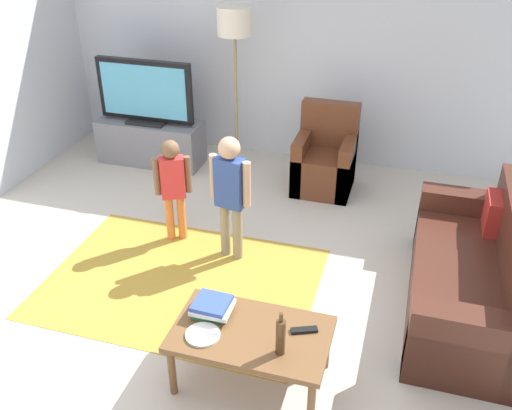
{
  "coord_description": "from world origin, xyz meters",
  "views": [
    {
      "loc": [
        1.1,
        -3.1,
        2.91
      ],
      "look_at": [
        0.0,
        0.6,
        0.65
      ],
      "focal_mm": 39.59,
      "sensor_mm": 36.0,
      "label": 1
    }
  ],
  "objects_px": {
    "coffee_table": "(251,337)",
    "book_stack": "(212,307)",
    "bottle": "(281,336)",
    "plate": "(203,335)",
    "child_near_tv": "(173,182)",
    "armchair": "(325,162)",
    "child_center": "(230,188)",
    "tv_remote": "(304,330)",
    "tv": "(145,92)",
    "floor_lamp": "(235,31)",
    "tv_stand": "(151,142)",
    "couch": "(479,280)"
  },
  "relations": [
    {
      "from": "armchair",
      "to": "child_center",
      "type": "xyz_separation_m",
      "value": [
        -0.54,
        -1.5,
        0.38
      ]
    },
    {
      "from": "armchair",
      "to": "child_center",
      "type": "distance_m",
      "value": 1.64
    },
    {
      "from": "book_stack",
      "to": "tv",
      "type": "bearing_deg",
      "value": 123.21
    },
    {
      "from": "book_stack",
      "to": "bottle",
      "type": "distance_m",
      "value": 0.56
    },
    {
      "from": "couch",
      "to": "child_near_tv",
      "type": "distance_m",
      "value": 2.62
    },
    {
      "from": "tv_stand",
      "to": "plate",
      "type": "height_order",
      "value": "tv_stand"
    },
    {
      "from": "child_near_tv",
      "to": "tv_stand",
      "type": "bearing_deg",
      "value": 123.22
    },
    {
      "from": "tv_remote",
      "to": "plate",
      "type": "height_order",
      "value": "plate"
    },
    {
      "from": "coffee_table",
      "to": "armchair",
      "type": "bearing_deg",
      "value": 90.89
    },
    {
      "from": "tv_remote",
      "to": "tv",
      "type": "bearing_deg",
      "value": 108.17
    },
    {
      "from": "armchair",
      "to": "bottle",
      "type": "xyz_separation_m",
      "value": [
        0.26,
        -2.93,
        0.25
      ]
    },
    {
      "from": "coffee_table",
      "to": "plate",
      "type": "relative_size",
      "value": 4.55
    },
    {
      "from": "floor_lamp",
      "to": "bottle",
      "type": "relative_size",
      "value": 5.83
    },
    {
      "from": "book_stack",
      "to": "bottle",
      "type": "bearing_deg",
      "value": -22.3
    },
    {
      "from": "tv_remote",
      "to": "armchair",
      "type": "bearing_deg",
      "value": 74.4
    },
    {
      "from": "floor_lamp",
      "to": "coffee_table",
      "type": "xyz_separation_m",
      "value": [
        1.09,
        -3.0,
        -1.17
      ]
    },
    {
      "from": "bottle",
      "to": "tv_remote",
      "type": "height_order",
      "value": "bottle"
    },
    {
      "from": "coffee_table",
      "to": "tv_remote",
      "type": "relative_size",
      "value": 5.88
    },
    {
      "from": "couch",
      "to": "bottle",
      "type": "distance_m",
      "value": 1.78
    },
    {
      "from": "tv_stand",
      "to": "child_center",
      "type": "distance_m",
      "value": 2.2
    },
    {
      "from": "bottle",
      "to": "plate",
      "type": "bearing_deg",
      "value": -180.0
    },
    {
      "from": "child_near_tv",
      "to": "bottle",
      "type": "bearing_deg",
      "value": -48.37
    },
    {
      "from": "tv",
      "to": "bottle",
      "type": "height_order",
      "value": "tv"
    },
    {
      "from": "floor_lamp",
      "to": "child_near_tv",
      "type": "distance_m",
      "value": 1.84
    },
    {
      "from": "armchair",
      "to": "plate",
      "type": "xyz_separation_m",
      "value": [
        -0.24,
        -2.93,
        0.13
      ]
    },
    {
      "from": "tv",
      "to": "armchair",
      "type": "height_order",
      "value": "tv"
    },
    {
      "from": "tv_stand",
      "to": "tv_remote",
      "type": "bearing_deg",
      "value": -48.8
    },
    {
      "from": "tv",
      "to": "floor_lamp",
      "type": "distance_m",
      "value": 1.23
    },
    {
      "from": "armchair",
      "to": "floor_lamp",
      "type": "height_order",
      "value": "floor_lamp"
    },
    {
      "from": "child_center",
      "to": "tv_remote",
      "type": "distance_m",
      "value": 1.53
    },
    {
      "from": "couch",
      "to": "bottle",
      "type": "bearing_deg",
      "value": -133.59
    },
    {
      "from": "child_near_tv",
      "to": "coffee_table",
      "type": "bearing_deg",
      "value": -51.01
    },
    {
      "from": "armchair",
      "to": "child_near_tv",
      "type": "xyz_separation_m",
      "value": [
        -1.11,
        -1.38,
        0.29
      ]
    },
    {
      "from": "tv_stand",
      "to": "floor_lamp",
      "type": "relative_size",
      "value": 0.67
    },
    {
      "from": "bottle",
      "to": "tv_remote",
      "type": "distance_m",
      "value": 0.27
    },
    {
      "from": "tv_stand",
      "to": "couch",
      "type": "distance_m",
      "value": 3.91
    },
    {
      "from": "tv",
      "to": "bottle",
      "type": "relative_size",
      "value": 3.6
    },
    {
      "from": "armchair",
      "to": "floor_lamp",
      "type": "bearing_deg",
      "value": 169.63
    },
    {
      "from": "coffee_table",
      "to": "book_stack",
      "type": "height_order",
      "value": "book_stack"
    },
    {
      "from": "child_center",
      "to": "tv_remote",
      "type": "height_order",
      "value": "child_center"
    },
    {
      "from": "child_center",
      "to": "coffee_table",
      "type": "xyz_separation_m",
      "value": [
        0.58,
        -1.31,
        -0.31
      ]
    },
    {
      "from": "plate",
      "to": "child_near_tv",
      "type": "bearing_deg",
      "value": 119.5
    },
    {
      "from": "child_center",
      "to": "plate",
      "type": "distance_m",
      "value": 1.48
    },
    {
      "from": "book_stack",
      "to": "plate",
      "type": "distance_m",
      "value": 0.22
    },
    {
      "from": "child_center",
      "to": "tv_stand",
      "type": "bearing_deg",
      "value": 134.38
    },
    {
      "from": "armchair",
      "to": "tv_remote",
      "type": "xyz_separation_m",
      "value": [
        0.36,
        -2.71,
        0.13
      ]
    },
    {
      "from": "child_near_tv",
      "to": "tv_remote",
      "type": "relative_size",
      "value": 5.78
    },
    {
      "from": "bottle",
      "to": "armchair",
      "type": "bearing_deg",
      "value": 95.14
    },
    {
      "from": "armchair",
      "to": "tv_stand",
      "type": "bearing_deg",
      "value": 178.9
    },
    {
      "from": "child_near_tv",
      "to": "bottle",
      "type": "height_order",
      "value": "child_near_tv"
    }
  ]
}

